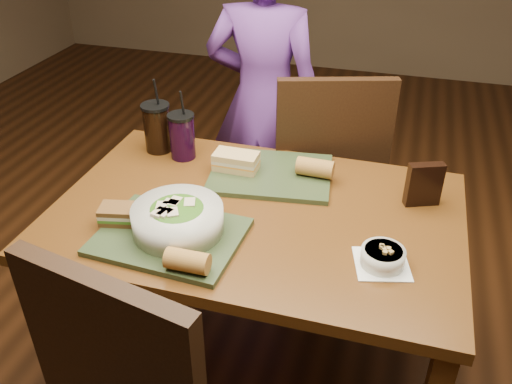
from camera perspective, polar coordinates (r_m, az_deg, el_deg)
The scene contains 15 objects.
ground at distance 2.25m, azimuth -0.00°, elevation -17.87°, with size 6.00×6.00×0.00m, color #381C0B.
dining_table at distance 1.80m, azimuth -0.00°, elevation -4.32°, with size 1.30×0.85×0.75m.
chair_far at distance 2.31m, azimuth 8.21°, elevation 1.96°, with size 0.56×0.57×1.03m.
diner at distance 2.54m, azimuth 0.80°, elevation 9.46°, with size 0.54×0.36×1.48m, color #633085.
tray_near at distance 1.63m, azimuth -9.08°, elevation -4.66°, with size 0.42×0.32×0.02m, color #2D3A20.
tray_far at distance 1.92m, azimuth 1.57°, elevation 1.90°, with size 0.42×0.32×0.02m, color #2D3A20.
salad_bowl at distance 1.62m, azimuth -8.25°, elevation -2.68°, with size 0.27×0.27×0.09m.
soup_bowl at distance 1.55m, azimuth 13.20°, elevation -6.65°, with size 0.18×0.18×0.06m.
sandwich_near at distance 1.70m, azimuth -14.25°, elevation -2.26°, with size 0.13×0.10×0.05m.
sandwich_far at distance 1.92m, azimuth -2.11°, elevation 3.26°, with size 0.16×0.09×0.06m.
baguette_near at distance 1.48m, azimuth -7.23°, elevation -7.21°, with size 0.06×0.06×0.12m, color #AD7533.
baguette_far at distance 1.89m, azimuth 6.24°, elevation 2.56°, with size 0.06×0.06×0.13m, color #AD7533.
cup_cola at distance 2.09m, azimuth -10.37°, elevation 6.72°, with size 0.11×0.11×0.29m.
cup_berry at distance 2.03m, azimuth -7.78°, elevation 5.88°, with size 0.10×0.10×0.27m.
chip_bag at distance 1.82m, azimuth 17.26°, elevation 0.77°, with size 0.11×0.03×0.15m, color black.
Camera 1 is at (0.40, -1.38, 1.74)m, focal length 38.00 mm.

